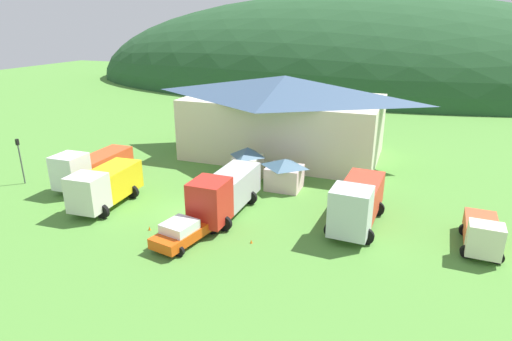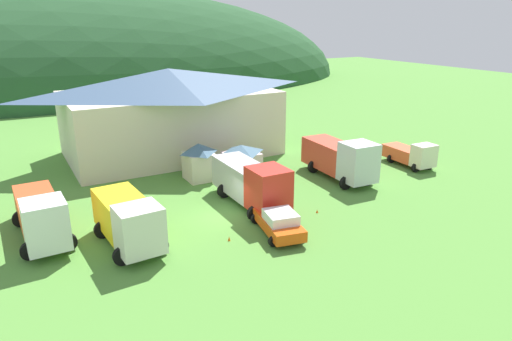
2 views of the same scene
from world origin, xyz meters
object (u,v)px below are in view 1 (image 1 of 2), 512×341
(depot_building, at_px, (284,115))
(heavy_rig_white, at_px, (90,166))
(traffic_cone_mid_row, at_px, (251,243))
(tow_truck_silver, at_px, (357,202))
(flatbed_truck_yellow, at_px, (104,185))
(play_shed_cream, at_px, (248,164))
(crane_truck_red, at_px, (225,192))
(service_pickup_orange, at_px, (185,231))
(play_shed_pink, at_px, (284,173))
(traffic_light_west, at_px, (20,157))
(traffic_cone_near_pickup, at_px, (150,230))
(light_truck_cream, at_px, (482,233))

(depot_building, relative_size, heavy_rig_white, 2.51)
(depot_building, relative_size, traffic_cone_mid_row, 45.04)
(tow_truck_silver, bearing_deg, traffic_cone_mid_row, -47.76)
(depot_building, distance_m, flatbed_truck_yellow, 20.38)
(play_shed_cream, relative_size, flatbed_truck_yellow, 0.47)
(crane_truck_red, xyz_separation_m, service_pickup_orange, (-0.72, -4.78, -1.05))
(play_shed_pink, xyz_separation_m, traffic_light_west, (-22.30, -7.14, 1.15))
(depot_building, relative_size, service_pickup_orange, 3.99)
(flatbed_truck_yellow, bearing_deg, service_pickup_orange, 68.09)
(play_shed_cream, height_order, traffic_cone_mid_row, play_shed_cream)
(traffic_cone_near_pickup, height_order, traffic_cone_mid_row, traffic_cone_near_pickup)
(tow_truck_silver, bearing_deg, service_pickup_orange, -55.22)
(depot_building, distance_m, crane_truck_red, 16.38)
(crane_truck_red, relative_size, traffic_light_west, 1.97)
(light_truck_cream, relative_size, traffic_cone_near_pickup, 9.17)
(light_truck_cream, xyz_separation_m, service_pickup_orange, (-18.26, -5.89, -0.33))
(play_shed_pink, bearing_deg, service_pickup_orange, -106.29)
(play_shed_cream, bearing_deg, tow_truck_silver, -28.55)
(play_shed_cream, bearing_deg, play_shed_pink, -10.33)
(light_truck_cream, xyz_separation_m, traffic_cone_near_pickup, (-21.46, -5.31, -1.16))
(flatbed_truck_yellow, height_order, traffic_light_west, traffic_light_west)
(flatbed_truck_yellow, relative_size, traffic_cone_near_pickup, 11.80)
(depot_building, bearing_deg, traffic_light_west, -139.23)
(play_shed_cream, bearing_deg, crane_truck_red, -81.66)
(play_shed_pink, distance_m, crane_truck_red, 7.19)
(tow_truck_silver, relative_size, service_pickup_orange, 1.48)
(depot_building, xyz_separation_m, light_truck_cream, (17.91, -15.07, -3.24))
(traffic_light_west, bearing_deg, crane_truck_red, 1.34)
(traffic_cone_mid_row, bearing_deg, play_shed_pink, 94.74)
(service_pickup_orange, bearing_deg, flatbed_truck_yellow, -97.58)
(play_shed_pink, distance_m, light_truck_cream, 15.92)
(play_shed_cream, bearing_deg, heavy_rig_white, -156.30)
(traffic_cone_near_pickup, bearing_deg, crane_truck_red, 46.95)
(traffic_light_west, relative_size, traffic_cone_near_pickup, 7.22)
(crane_truck_red, bearing_deg, traffic_cone_near_pickup, -42.64)
(play_shed_pink, height_order, light_truck_cream, play_shed_pink)
(light_truck_cream, height_order, traffic_cone_near_pickup, light_truck_cream)
(heavy_rig_white, bearing_deg, depot_building, 135.06)
(play_shed_pink, height_order, traffic_cone_near_pickup, play_shed_pink)
(depot_building, bearing_deg, crane_truck_red, -88.68)
(traffic_cone_mid_row, bearing_deg, play_shed_cream, 112.92)
(light_truck_cream, distance_m, traffic_cone_mid_row, 14.82)
(flatbed_truck_yellow, distance_m, crane_truck_red, 9.65)
(play_shed_pink, relative_size, flatbed_truck_yellow, 0.47)
(flatbed_truck_yellow, xyz_separation_m, traffic_cone_near_pickup, (5.54, -2.32, -1.77))
(heavy_rig_white, xyz_separation_m, flatbed_truck_yellow, (4.49, -3.57, 0.13))
(service_pickup_orange, xyz_separation_m, traffic_cone_near_pickup, (-3.20, 0.58, -0.83))
(play_shed_pink, height_order, crane_truck_red, crane_truck_red)
(depot_building, xyz_separation_m, play_shed_cream, (-0.71, -8.83, -2.76))
(depot_building, height_order, traffic_cone_mid_row, depot_building)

